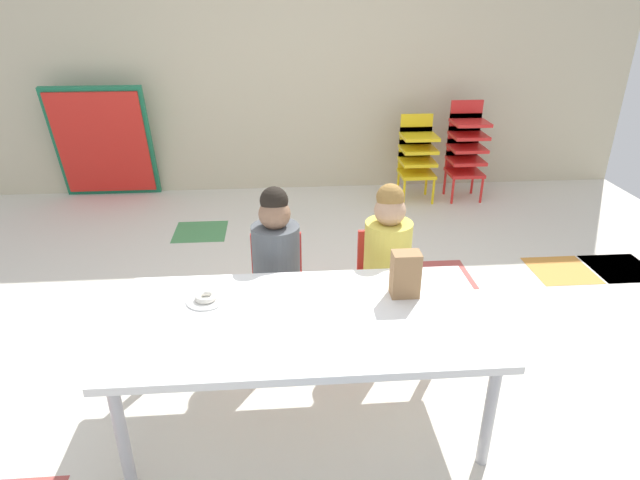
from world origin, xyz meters
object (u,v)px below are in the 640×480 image
at_px(kid_chair_yellow_stack, 417,153).
at_px(donut_powdered_on_plate, 206,297).
at_px(kid_chair_red_stack, 466,145).
at_px(paper_bag_brown, 405,274).
at_px(craft_table, 305,325).
at_px(seated_child_middle_seat, 387,248).
at_px(seated_child_near_camera, 276,252).
at_px(folded_activity_table, 103,143).
at_px(paper_plate_near_edge, 206,300).

relative_size(kid_chair_yellow_stack, donut_powdered_on_plate, 7.91).
xyz_separation_m(kid_chair_red_stack, paper_bag_brown, (-1.20, -2.70, 0.14)).
bearing_deg(craft_table, donut_powdered_on_plate, 159.84).
height_order(seated_child_middle_seat, kid_chair_yellow_stack, seated_child_middle_seat).
xyz_separation_m(seated_child_near_camera, donut_powdered_on_plate, (-0.32, -0.48, 0.02)).
height_order(folded_activity_table, paper_plate_near_edge, folded_activity_table).
bearing_deg(kid_chair_red_stack, seated_child_middle_seat, -118.23).
distance_m(paper_bag_brown, donut_powdered_on_plate, 0.92).
bearing_deg(seated_child_middle_seat, seated_child_near_camera, 180.00).
relative_size(paper_plate_near_edge, donut_powdered_on_plate, 1.78).
bearing_deg(paper_bag_brown, donut_powdered_on_plate, 179.01).
bearing_deg(kid_chair_yellow_stack, paper_bag_brown, -105.22).
bearing_deg(paper_bag_brown, folded_activity_table, 126.85).
distance_m(seated_child_middle_seat, kid_chair_red_stack, 2.50).
height_order(seated_child_middle_seat, folded_activity_table, folded_activity_table).
distance_m(seated_child_near_camera, kid_chair_yellow_stack, 2.58).
bearing_deg(folded_activity_table, paper_bag_brown, -53.15).
height_order(seated_child_near_camera, folded_activity_table, folded_activity_table).
xyz_separation_m(folded_activity_table, paper_plate_near_edge, (1.30, -2.94, 0.01)).
distance_m(kid_chair_red_stack, donut_powdered_on_plate, 3.42).
bearing_deg(folded_activity_table, kid_chair_yellow_stack, -5.01).
relative_size(kid_chair_yellow_stack, kid_chair_red_stack, 0.87).
xyz_separation_m(kid_chair_yellow_stack, paper_plate_near_edge, (-1.65, -2.68, 0.10)).
bearing_deg(seated_child_middle_seat, kid_chair_red_stack, 61.77).
height_order(seated_child_near_camera, donut_powdered_on_plate, seated_child_near_camera).
bearing_deg(donut_powdered_on_plate, folded_activity_table, 113.79).
height_order(kid_chair_yellow_stack, paper_bag_brown, kid_chair_yellow_stack).
relative_size(craft_table, seated_child_middle_seat, 1.79).
distance_m(seated_child_middle_seat, paper_plate_near_edge, 1.05).
bearing_deg(kid_chair_yellow_stack, seated_child_middle_seat, -108.00).
bearing_deg(paper_plate_near_edge, donut_powdered_on_plate, 0.00).
xyz_separation_m(seated_child_near_camera, kid_chair_red_stack, (1.80, 2.21, -0.04)).
bearing_deg(paper_bag_brown, kid_chair_yellow_stack, 74.78).
height_order(kid_chair_yellow_stack, donut_powdered_on_plate, kid_chair_yellow_stack).
bearing_deg(paper_plate_near_edge, kid_chair_red_stack, 51.66).
bearing_deg(seated_child_middle_seat, kid_chair_yellow_stack, 72.00).
height_order(craft_table, kid_chair_yellow_stack, kid_chair_yellow_stack).
xyz_separation_m(seated_child_middle_seat, donut_powdered_on_plate, (-0.94, -0.48, 0.02)).
height_order(seated_child_near_camera, kid_chair_yellow_stack, seated_child_near_camera).
xyz_separation_m(seated_child_near_camera, paper_bag_brown, (0.60, -0.49, 0.10)).
distance_m(seated_child_middle_seat, folded_activity_table, 3.32).
relative_size(seated_child_middle_seat, paper_bag_brown, 4.17).
bearing_deg(paper_plate_near_edge, seated_child_middle_seat, 26.94).
bearing_deg(seated_child_middle_seat, paper_plate_near_edge, -153.06).
relative_size(paper_bag_brown, paper_plate_near_edge, 1.22).
relative_size(seated_child_near_camera, paper_plate_near_edge, 5.10).
bearing_deg(paper_plate_near_edge, folded_activity_table, 113.79).
bearing_deg(donut_powdered_on_plate, kid_chair_red_stack, 51.66).
bearing_deg(paper_plate_near_edge, craft_table, -20.16).
xyz_separation_m(kid_chair_yellow_stack, kid_chair_red_stack, (0.47, 0.00, 0.06)).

